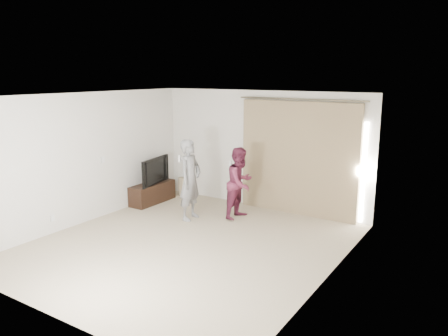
{
  "coord_description": "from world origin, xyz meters",
  "views": [
    {
      "loc": [
        4.42,
        -5.75,
        2.96
      ],
      "look_at": [
        -0.0,
        1.2,
        1.17
      ],
      "focal_mm": 35.0,
      "sensor_mm": 36.0,
      "label": 1
    }
  ],
  "objects_px": {
    "person_woman": "(240,183)",
    "tv": "(152,170)",
    "person_man": "(190,180)",
    "tv_console": "(152,193)"
  },
  "relations": [
    {
      "from": "person_man",
      "to": "tv_console",
      "type": "bearing_deg",
      "value": 162.41
    },
    {
      "from": "tv_console",
      "to": "person_man",
      "type": "distance_m",
      "value": 1.64
    },
    {
      "from": "person_woman",
      "to": "tv_console",
      "type": "bearing_deg",
      "value": -176.16
    },
    {
      "from": "tv_console",
      "to": "person_man",
      "type": "xyz_separation_m",
      "value": [
        1.45,
        -0.46,
        0.6
      ]
    },
    {
      "from": "tv",
      "to": "person_man",
      "type": "distance_m",
      "value": 1.53
    },
    {
      "from": "person_woman",
      "to": "tv",
      "type": "bearing_deg",
      "value": -176.16
    },
    {
      "from": "tv_console",
      "to": "tv",
      "type": "xyz_separation_m",
      "value": [
        0.0,
        0.0,
        0.54
      ]
    },
    {
      "from": "tv",
      "to": "person_man",
      "type": "xyz_separation_m",
      "value": [
        1.45,
        -0.46,
        0.07
      ]
    },
    {
      "from": "tv_console",
      "to": "person_man",
      "type": "height_order",
      "value": "person_man"
    },
    {
      "from": "tv",
      "to": "tv_console",
      "type": "bearing_deg",
      "value": -0.0
    }
  ]
}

